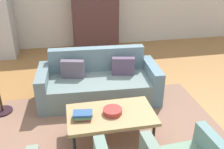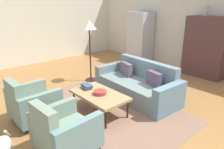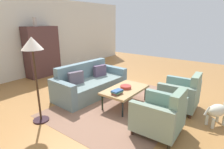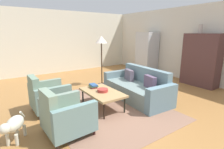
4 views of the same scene
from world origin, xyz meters
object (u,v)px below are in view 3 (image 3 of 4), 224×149
(fruit_bowl, at_px, (126,87))
(vase_tall, at_px, (35,22))
(floor_lamp, at_px, (33,52))
(coffee_table, at_px, (125,90))
(book_stack, at_px, (117,92))
(armchair_right, at_px, (182,95))
(dog, at_px, (219,110))
(cabinet, at_px, (42,52))
(armchair_left, at_px, (162,116))
(couch, at_px, (89,84))

(fruit_bowl, xyz_separation_m, vase_tall, (0.14, 3.81, 1.49))
(fruit_bowl, xyz_separation_m, floor_lamp, (-1.69, 0.99, 0.98))
(fruit_bowl, relative_size, vase_tall, 0.86)
(coffee_table, relative_size, book_stack, 4.40)
(floor_lamp, bearing_deg, coffee_table, -30.88)
(book_stack, bearing_deg, floor_lamp, 141.19)
(armchair_right, relative_size, floor_lamp, 0.51)
(armchair_right, relative_size, dog, 1.41)
(fruit_bowl, bearing_deg, dog, -80.66)
(armchair_right, distance_m, book_stack, 1.51)
(fruit_bowl, height_order, book_stack, book_stack)
(fruit_bowl, height_order, dog, fruit_bowl)
(coffee_table, bearing_deg, cabinet, 85.35)
(armchair_left, relative_size, floor_lamp, 0.51)
(coffee_table, relative_size, dog, 1.92)
(armchair_right, bearing_deg, armchair_left, 176.70)
(vase_tall, xyz_separation_m, dog, (0.18, -5.77, -1.64))
(couch, bearing_deg, armchair_left, 78.70)
(cabinet, xyz_separation_m, floor_lamp, (-1.97, -2.82, 0.54))
(dog, bearing_deg, armchair_right, 103.77)
(book_stack, xyz_separation_m, cabinet, (0.70, 3.85, 0.43))
(coffee_table, height_order, fruit_bowl, fruit_bowl)
(armchair_left, distance_m, floor_lamp, 2.65)
(book_stack, distance_m, dog, 2.06)
(fruit_bowl, distance_m, dog, 1.98)
(armchair_left, relative_size, vase_tall, 2.89)
(couch, height_order, armchair_right, armchair_right)
(coffee_table, xyz_separation_m, armchair_right, (0.60, -1.17, -0.05))
(book_stack, bearing_deg, dog, -69.19)
(floor_lamp, bearing_deg, armchair_right, -43.63)
(couch, distance_m, coffee_table, 1.19)
(book_stack, bearing_deg, coffee_table, 4.77)
(cabinet, bearing_deg, vase_tall, -178.19)
(fruit_bowl, bearing_deg, cabinet, 85.68)
(armchair_right, xyz_separation_m, cabinet, (-0.29, 4.98, 0.56))
(cabinet, distance_m, floor_lamp, 3.49)
(coffee_table, bearing_deg, couch, 89.78)
(fruit_bowl, distance_m, floor_lamp, 2.19)
(armchair_left, xyz_separation_m, dog, (0.94, -0.79, -0.03))
(couch, height_order, coffee_table, couch)
(couch, relative_size, coffee_table, 1.79)
(armchair_right, xyz_separation_m, vase_tall, (-0.44, 4.98, 1.61))
(armchair_left, height_order, fruit_bowl, armchair_left)
(coffee_table, distance_m, vase_tall, 4.12)
(cabinet, bearing_deg, floor_lamp, -124.97)
(book_stack, distance_m, floor_lamp, 1.90)
(fruit_bowl, relative_size, cabinet, 0.15)
(fruit_bowl, bearing_deg, vase_tall, 87.92)
(coffee_table, relative_size, fruit_bowl, 4.59)
(vase_tall, height_order, floor_lamp, vase_tall)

